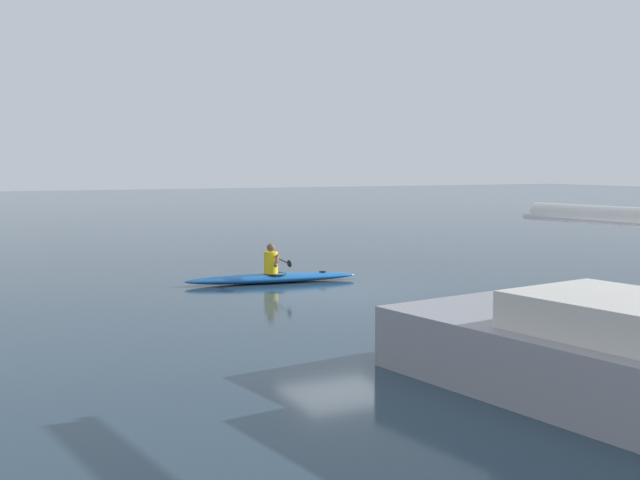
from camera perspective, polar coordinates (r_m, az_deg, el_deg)
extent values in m
plane|color=#233847|center=(18.71, 1.38, -3.86)|extent=(160.00, 160.00, 0.00)
ellipsoid|color=#1959A5|center=(20.27, -3.49, -2.79)|extent=(4.61, 1.32, 0.24)
torus|color=black|center=(20.28, -3.32, -2.50)|extent=(0.70, 0.70, 0.04)
cylinder|color=black|center=(20.64, 0.18, -2.33)|extent=(0.18, 0.18, 0.02)
cylinder|color=yellow|center=(20.21, -3.61, -1.66)|extent=(0.36, 0.36, 0.57)
sphere|color=brown|center=(20.16, -3.61, -0.55)|extent=(0.21, 0.21, 0.21)
cylinder|color=black|center=(20.25, -3.06, -1.38)|extent=(0.32, 2.08, 0.03)
ellipsoid|color=black|center=(21.25, -3.79, -1.06)|extent=(0.10, 0.40, 0.17)
ellipsoid|color=black|center=(19.25, -2.26, -1.74)|extent=(0.10, 0.40, 0.17)
cylinder|color=brown|center=(20.49, -3.59, -1.34)|extent=(0.20, 0.29, 0.34)
cylinder|color=brown|center=(19.95, -3.19, -1.52)|extent=(0.24, 0.26, 0.34)
cylinder|color=silver|center=(10.31, 22.18, 1.10)|extent=(0.61, 3.49, 0.09)
cylinder|color=white|center=(10.30, 22.20, 1.66)|extent=(0.67, 3.16, 0.20)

